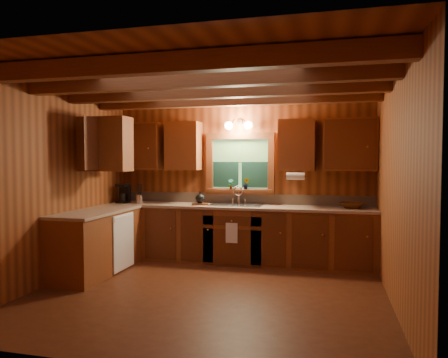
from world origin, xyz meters
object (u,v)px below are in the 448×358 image
at_px(coffee_maker, 124,193).
at_px(wicker_basket, 352,205).
at_px(cutting_board, 200,204).
at_px(sink, 236,208).

height_order(coffee_maker, wicker_basket, coffee_maker).
bearing_deg(wicker_basket, coffee_maker, -178.74).
xyz_separation_m(cutting_board, wicker_basket, (2.32, 0.09, 0.03)).
distance_m(coffee_maker, cutting_board, 1.34).
bearing_deg(wicker_basket, cutting_board, -177.67).
height_order(sink, coffee_maker, coffee_maker).
xyz_separation_m(coffee_maker, wicker_basket, (3.65, 0.08, -0.11)).
distance_m(sink, coffee_maker, 1.92).
bearing_deg(sink, wicker_basket, 0.78).
height_order(sink, cutting_board, sink).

